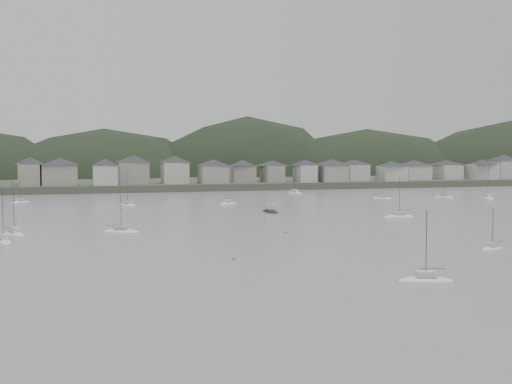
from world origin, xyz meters
name	(u,v)px	position (x,y,z in m)	size (l,w,h in m)	color
ground	(388,261)	(0.00, 0.00, 0.00)	(900.00, 900.00, 0.00)	slate
far_shore_land	(157,176)	(0.00, 295.00, 1.50)	(900.00, 250.00, 3.00)	#383D2D
forested_ridge	(172,200)	(4.83, 269.40, -11.28)	(851.55, 103.94, 102.57)	black
waterfront_town	(298,169)	(50.59, 183.34, 8.66)	(451.48, 28.46, 12.92)	gray
sailboat_lead	(121,232)	(-37.61, 45.76, 0.18)	(8.38, 5.55, 10.97)	silver
moored_fleet	(267,212)	(3.94, 77.29, 0.18)	(242.69, 172.03, 13.44)	silver
motor_launch_far	(270,211)	(5.23, 78.72, 0.29)	(3.89, 8.43, 3.94)	black
mooring_buoys	(245,221)	(-7.38, 59.08, 0.15)	(158.72, 117.10, 0.70)	#C57D41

